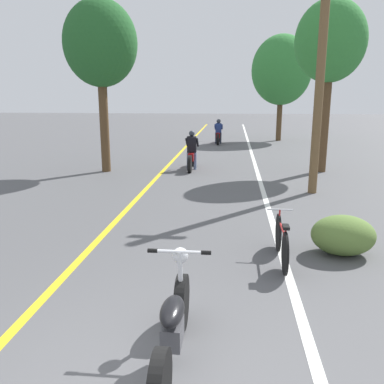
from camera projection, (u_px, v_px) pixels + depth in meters
The scene contains 11 objects.
lane_stripe_center at pixel (167, 166), 16.02m from camera, with size 0.14×48.00×0.01m, color yellow.
lane_stripe_edge at pixel (256, 168), 15.68m from camera, with size 0.14×48.00×0.01m, color white.
utility_pole at pixel (320, 79), 10.96m from camera, with size 1.10×0.24×6.16m.
roadside_tree_right_near at pixel (330, 43), 13.89m from camera, with size 2.43×2.18×5.94m.
roadside_tree_right_far at pixel (282, 70), 24.19m from camera, with size 3.56×3.21×6.25m.
roadside_tree_left at pixel (100, 45), 13.96m from camera, with size 2.57×2.31×5.95m.
roadside_bush at pixel (343, 235), 7.10m from camera, with size 1.10×0.88×0.70m.
motorcycle_foreground at pixel (173, 327), 4.15m from camera, with size 0.71×2.14×1.06m.
motorcycle_rider_lead at pixel (192, 155), 15.29m from camera, with size 0.50×2.10×1.45m.
motorcycle_rider_far at pixel (218, 134), 23.47m from camera, with size 0.50×2.07×1.40m.
bicycle_parked at pixel (282, 241), 6.77m from camera, with size 0.44×1.67×0.79m.
Camera 1 is at (0.86, -3.02, 2.73)m, focal length 38.00 mm.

